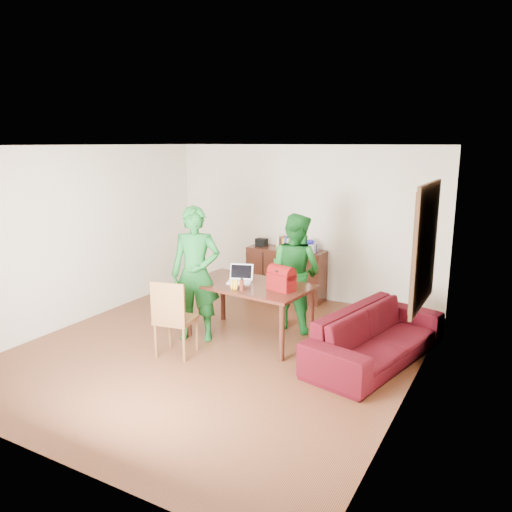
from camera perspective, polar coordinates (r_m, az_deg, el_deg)
The scene contains 10 objects.
room at distance 6.59m, azimuth -3.68°, elevation 0.31°, with size 5.20×5.70×2.90m.
table at distance 7.02m, azimuth -0.79°, elevation -4.00°, with size 1.80×1.11×0.81m.
chair at distance 6.69m, azimuth -9.14°, elevation -8.67°, with size 0.54×0.52×1.03m.
person_near at distance 6.99m, azimuth -6.90°, elevation -2.06°, with size 0.69×0.45×1.90m, color #145E21.
person_far at distance 7.41m, azimuth 4.53°, elevation -1.79°, with size 0.84×0.66×1.74m, color #145E1D.
laptop at distance 7.04m, azimuth -1.89°, elevation -2.69°, with size 0.39×0.33×0.23m.
bananas at distance 6.70m, azimuth -2.50°, elevation -3.66°, with size 0.15×0.09×0.06m, color gold, non-canonical shape.
bottle at distance 6.66m, azimuth -1.64°, elevation -3.26°, with size 0.06×0.06×0.17m, color #592314.
red_bag at distance 6.67m, azimuth 2.92°, elevation -2.80°, with size 0.36×0.21×0.27m, color #700E07.
sofa at distance 6.62m, azimuth 13.62°, elevation -8.87°, with size 2.24×0.88×0.65m, color #400810.
Camera 1 is at (3.47, -5.29, 2.74)m, focal length 35.00 mm.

